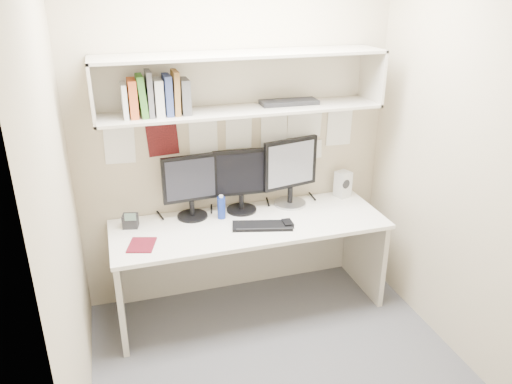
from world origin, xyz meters
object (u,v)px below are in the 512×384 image
object	(u,v)px
desk	(250,265)
monitor_right	(290,170)
monitor_left	(191,184)
maroon_notebook	(142,245)
desk_phone	(130,221)
speaker	(343,184)
monitor_center	(241,178)
keyboard	(262,226)

from	to	relation	value
desk	monitor_right	bearing A→B (deg)	29.02
monitor_right	desk	bearing A→B (deg)	-162.94
monitor_left	maroon_notebook	distance (m)	0.59
desk_phone	speaker	bearing A→B (deg)	15.22
desk	monitor_right	world-z (taller)	monitor_right
monitor_center	monitor_right	world-z (taller)	monitor_right
keyboard	desk_phone	distance (m)	0.95
maroon_notebook	desk_phone	world-z (taller)	desk_phone
desk	maroon_notebook	bearing A→B (deg)	-170.76
monitor_center	keyboard	xyz separation A→B (m)	(0.07, -0.32, -0.25)
speaker	desk_phone	size ratio (longest dim) A/B	1.67
monitor_right	speaker	world-z (taller)	monitor_right
monitor_center	monitor_right	xyz separation A→B (m)	(0.40, -0.00, 0.02)
speaker	monitor_left	bearing A→B (deg)	162.08
monitor_center	monitor_left	bearing A→B (deg)	-176.53
keyboard	speaker	bearing A→B (deg)	38.08
maroon_notebook	desk_phone	xyz separation A→B (m)	(-0.05, 0.30, 0.04)
desk_phone	desk	bearing A→B (deg)	1.40
monitor_left	monitor_center	world-z (taller)	monitor_center
monitor_right	monitor_left	bearing A→B (deg)	168.03
keyboard	maroon_notebook	xyz separation A→B (m)	(-0.85, -0.02, -0.00)
monitor_right	desk_phone	world-z (taller)	monitor_right
monitor_center	desk	bearing A→B (deg)	-85.96
monitor_right	speaker	xyz separation A→B (m)	(0.47, 0.02, -0.18)
monitor_left	monitor_center	distance (m)	0.38
monitor_left	desk_phone	world-z (taller)	monitor_left
monitor_center	speaker	size ratio (longest dim) A/B	2.29
desk	speaker	bearing A→B (deg)	15.33
maroon_notebook	keyboard	bearing A→B (deg)	18.31
speaker	maroon_notebook	size ratio (longest dim) A/B	1.04
monitor_center	desk_phone	xyz separation A→B (m)	(-0.84, -0.05, -0.21)
desk	keyboard	xyz separation A→B (m)	(0.07, -0.11, 0.37)
speaker	maroon_notebook	xyz separation A→B (m)	(-1.65, -0.36, -0.10)
monitor_center	maroon_notebook	size ratio (longest dim) A/B	2.38
monitor_right	speaker	bearing A→B (deg)	-9.82
desk	monitor_left	world-z (taller)	monitor_left
monitor_center	speaker	world-z (taller)	monitor_center
monitor_center	desk_phone	distance (m)	0.86
keyboard	speaker	xyz separation A→B (m)	(0.80, 0.34, 0.10)
monitor_center	speaker	distance (m)	0.88
monitor_left	speaker	distance (m)	1.26
desk	monitor_right	distance (m)	0.79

